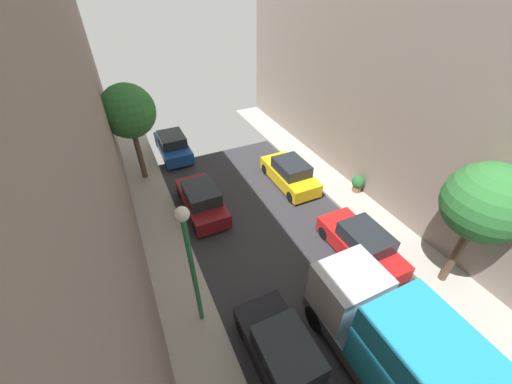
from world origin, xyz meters
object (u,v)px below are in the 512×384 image
object	(u,v)px
street_tree_2	(128,112)
parked_car_right_2	(290,174)
lamp_post	(189,253)
parked_car_right_1	(362,244)
potted_plant_0	(358,183)
delivery_truck	(410,364)
parked_car_left_3	(202,200)
street_tree_1	(486,203)
parked_car_left_2	(285,357)
parked_car_left_4	(173,145)

from	to	relation	value
street_tree_2	parked_car_right_2	bearing A→B (deg)	-28.91
parked_car_right_2	lamp_post	xyz separation A→B (m)	(-7.30, -6.12, 2.91)
parked_car_right_1	potted_plant_0	bearing A→B (deg)	51.30
parked_car_right_2	delivery_truck	distance (m)	11.26
parked_car_left_3	parked_car_right_2	world-z (taller)	same
street_tree_2	parked_car_right_1	bearing A→B (deg)	-53.64
street_tree_1	potted_plant_0	distance (m)	7.19
delivery_truck	parked_car_left_3	bearing A→B (deg)	104.15
parked_car_right_1	parked_car_left_2	bearing A→B (deg)	-153.55
parked_car_left_3	street_tree_1	xyz separation A→B (m)	(7.57, -8.54, 3.43)
potted_plant_0	delivery_truck	bearing A→B (deg)	-124.00
potted_plant_0	parked_car_left_3	bearing A→B (deg)	164.75
parked_car_left_2	street_tree_2	size ratio (longest dim) A/B	0.75
delivery_truck	lamp_post	xyz separation A→B (m)	(-4.60, 4.75, 1.84)
parked_car_left_3	potted_plant_0	bearing A→B (deg)	-15.25
delivery_truck	street_tree_1	world-z (taller)	street_tree_1
parked_car_left_2	parked_car_left_3	size ratio (longest dim) A/B	1.00
parked_car_right_1	street_tree_2	world-z (taller)	street_tree_2
parked_car_left_2	street_tree_1	bearing A→B (deg)	1.16
parked_car_left_2	lamp_post	xyz separation A→B (m)	(-1.90, 2.74, 2.91)
parked_car_left_4	street_tree_2	xyz separation A→B (m)	(-2.26, -2.13, 3.57)
parked_car_left_3	lamp_post	xyz separation A→B (m)	(-1.90, -5.96, 2.91)
parked_car_left_2	street_tree_2	bearing A→B (deg)	99.80
parked_car_left_2	delivery_truck	distance (m)	3.54
parked_car_left_4	street_tree_2	size ratio (longest dim) A/B	0.75
parked_car_left_3	parked_car_right_2	distance (m)	5.40
street_tree_1	parked_car_left_2	bearing A→B (deg)	-178.84
parked_car_left_4	delivery_truck	distance (m)	17.48
parked_car_right_2	street_tree_2	bearing A→B (deg)	151.09
parked_car_left_2	street_tree_2	distance (m)	13.76
parked_car_left_4	street_tree_2	distance (m)	4.73
parked_car_left_2	potted_plant_0	distance (m)	10.55
parked_car_left_2	street_tree_1	xyz separation A→B (m)	(7.57, 0.15, 3.43)
parked_car_left_2	parked_car_left_4	distance (m)	15.22
parked_car_right_2	delivery_truck	bearing A→B (deg)	-103.94
parked_car_left_3	parked_car_right_2	size ratio (longest dim) A/B	1.00
street_tree_1	street_tree_2	world-z (taller)	street_tree_2
street_tree_1	lamp_post	distance (m)	9.84
street_tree_2	potted_plant_0	xyz separation A→B (m)	(10.64, -6.68, -3.58)
parked_car_right_1	potted_plant_0	xyz separation A→B (m)	(2.98, 3.72, -0.01)
parked_car_left_3	parked_car_right_1	bearing A→B (deg)	-48.06
lamp_post	parked_car_left_2	bearing A→B (deg)	-55.24
parked_car_left_4	parked_car_right_1	world-z (taller)	same
street_tree_1	parked_car_left_3	bearing A→B (deg)	131.56
parked_car_left_3	parked_car_right_1	xyz separation A→B (m)	(5.40, -6.01, 0.00)
parked_car_left_3	lamp_post	bearing A→B (deg)	-107.69
parked_car_right_1	lamp_post	xyz separation A→B (m)	(-7.30, 0.05, 2.91)
lamp_post	parked_car_right_1	bearing A→B (deg)	-0.40
parked_car_left_2	lamp_post	size ratio (longest dim) A/B	0.80
parked_car_left_3	parked_car_left_4	distance (m)	6.52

